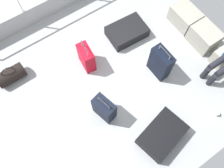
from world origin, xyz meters
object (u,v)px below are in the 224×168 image
(suitcase_2, at_px, (160,63))
(suitcase_4, at_px, (86,58))
(suitcase_1, at_px, (104,109))
(duffel_bag, at_px, (11,75))
(cargo_crate_0, at_px, (185,17))
(suitcase_3, at_px, (162,135))
(suitcase_0, at_px, (127,32))
(cargo_crate_1, at_px, (204,37))
(paper_cup, at_px, (217,114))

(suitcase_2, relative_size, suitcase_4, 1.14)
(suitcase_1, relative_size, duffel_bag, 1.21)
(cargo_crate_0, xyz_separation_m, suitcase_3, (1.70, -2.01, -0.06))
(suitcase_0, xyz_separation_m, suitcase_3, (2.13, -0.78, 0.01))
(suitcase_4, bearing_deg, suitcase_1, -15.09)
(suitcase_3, bearing_deg, suitcase_2, 143.95)
(suitcase_0, relative_size, suitcase_2, 1.06)
(cargo_crate_0, relative_size, duffel_bag, 1.17)
(suitcase_2, bearing_deg, suitcase_0, -179.83)
(suitcase_0, xyz_separation_m, suitcase_4, (0.13, -1.09, 0.15))
(suitcase_4, xyz_separation_m, duffel_bag, (-0.57, -1.40, -0.12))
(cargo_crate_1, xyz_separation_m, suitcase_1, (0.14, -2.59, 0.08))
(suitcase_1, distance_m, duffel_bag, 1.99)
(duffel_bag, xyz_separation_m, paper_cup, (2.84, 2.84, -0.10))
(suitcase_2, distance_m, duffel_bag, 2.92)
(cargo_crate_0, height_order, suitcase_4, suitcase_4)
(suitcase_0, bearing_deg, suitcase_3, -19.96)
(cargo_crate_1, bearing_deg, suitcase_1, -86.80)
(cargo_crate_1, distance_m, suitcase_1, 2.59)
(suitcase_4, height_order, duffel_bag, suitcase_4)
(suitcase_2, distance_m, paper_cup, 1.42)
(suitcase_2, distance_m, suitcase_3, 1.34)
(suitcase_3, bearing_deg, cargo_crate_0, 130.29)
(cargo_crate_0, distance_m, suitcase_2, 1.39)
(suitcase_0, relative_size, suitcase_1, 1.27)
(duffel_bag, bearing_deg, suitcase_4, 68.04)
(suitcase_2, height_order, duffel_bag, suitcase_2)
(cargo_crate_0, bearing_deg, paper_cup, -24.16)
(suitcase_2, bearing_deg, duffel_bag, -121.07)
(cargo_crate_1, distance_m, suitcase_4, 2.48)
(suitcase_0, distance_m, paper_cup, 2.43)
(suitcase_1, bearing_deg, suitcase_3, 32.68)
(cargo_crate_0, height_order, paper_cup, cargo_crate_0)
(suitcase_0, xyz_separation_m, suitcase_1, (1.20, -1.37, 0.16))
(cargo_crate_1, bearing_deg, suitcase_2, -89.61)
(duffel_bag, bearing_deg, suitcase_2, 58.93)
(cargo_crate_0, distance_m, duffel_bag, 3.82)
(suitcase_3, bearing_deg, cargo_crate_1, 118.50)
(suitcase_0, distance_m, suitcase_4, 1.10)
(cargo_crate_1, xyz_separation_m, duffel_bag, (-1.49, -3.70, -0.06))
(cargo_crate_0, relative_size, suitcase_4, 0.92)
(suitcase_1, height_order, suitcase_3, suitcase_1)
(suitcase_4, bearing_deg, paper_cup, 32.16)
(duffel_bag, bearing_deg, suitcase_1, 34.23)
(suitcase_1, distance_m, paper_cup, 2.12)
(suitcase_1, height_order, suitcase_2, suitcase_2)
(suitcase_2, bearing_deg, cargo_crate_1, 90.39)
(suitcase_4, bearing_deg, duffel_bag, -111.96)
(suitcase_2, bearing_deg, paper_cup, 14.37)
(cargo_crate_0, xyz_separation_m, duffel_bag, (-0.87, -3.72, -0.04))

